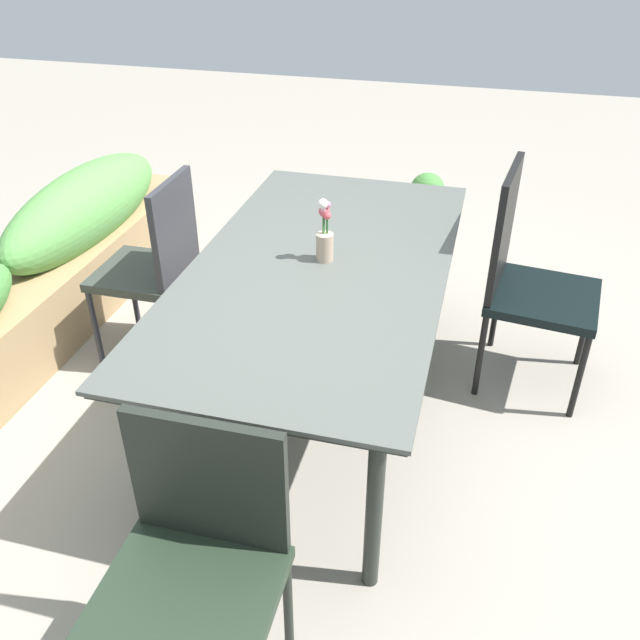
{
  "coord_description": "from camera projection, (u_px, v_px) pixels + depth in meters",
  "views": [
    {
      "loc": [
        -2.18,
        -0.67,
        1.95
      ],
      "look_at": [
        0.08,
        -0.08,
        0.44
      ],
      "focal_mm": 37.68,
      "sensor_mm": 36.0,
      "label": 1
    }
  ],
  "objects": [
    {
      "name": "dining_table",
      "position": [
        320.0,
        276.0,
        2.66
      ],
      "size": [
        1.89,
        0.99,
        0.7
      ],
      "color": "#4C514C",
      "rests_on": "ground"
    },
    {
      "name": "planter_box",
      "position": [
        15.0,
        297.0,
        3.17
      ],
      "size": [
        3.06,
        0.44,
        0.69
      ],
      "color": "#9E7F56",
      "rests_on": "ground"
    },
    {
      "name": "potted_plant",
      "position": [
        426.0,
        204.0,
        4.32
      ],
      "size": [
        0.22,
        0.22,
        0.43
      ],
      "color": "slate",
      "rests_on": "ground"
    },
    {
      "name": "chair_far_side",
      "position": [
        156.0,
        261.0,
        3.06
      ],
      "size": [
        0.41,
        0.41,
        0.91
      ],
      "rotation": [
        0.0,
        0.0,
        0.01
      ],
      "color": "#323730",
      "rests_on": "ground"
    },
    {
      "name": "chair_end_left",
      "position": [
        193.0,
        565.0,
        1.71
      ],
      "size": [
        0.46,
        0.46,
        0.86
      ],
      "rotation": [
        0.0,
        0.0,
        1.58
      ],
      "color": "#223022",
      "rests_on": "ground"
    },
    {
      "name": "flower_vase",
      "position": [
        325.0,
        236.0,
        2.61
      ],
      "size": [
        0.07,
        0.07,
        0.26
      ],
      "color": "tan",
      "rests_on": "dining_table"
    },
    {
      "name": "chair_near_right",
      "position": [
        526.0,
        273.0,
        2.9
      ],
      "size": [
        0.51,
        0.51,
        1.0
      ],
      "rotation": [
        0.0,
        0.0,
        3.01
      ],
      "color": "black",
      "rests_on": "ground"
    },
    {
      "name": "ground_plane",
      "position": [
        299.0,
        411.0,
        2.96
      ],
      "size": [
        12.0,
        12.0,
        0.0
      ],
      "primitive_type": "plane",
      "color": "gray"
    }
  ]
}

